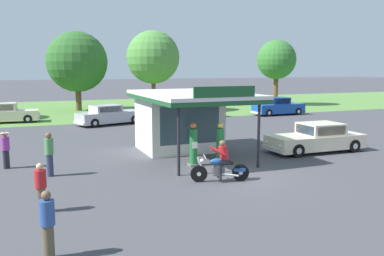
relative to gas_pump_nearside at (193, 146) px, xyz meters
name	(u,v)px	position (x,y,z in m)	size (l,w,h in m)	color
ground_plane	(236,175)	(1.03, -2.06, -0.87)	(300.00, 300.00, 0.00)	#424247
grass_verge_strip	(104,108)	(1.03, 27.94, -0.87)	(120.00, 24.00, 0.01)	#56843D
service_station_kiosk	(181,116)	(0.65, 3.19, 0.94)	(4.56, 7.24, 3.55)	silver
gas_pump_nearside	(193,146)	(0.00, 0.00, 0.00)	(0.44, 0.44, 1.91)	slate
gas_pump_offside	(220,145)	(1.30, 0.00, -0.03)	(0.44, 0.44, 1.86)	slate
motorcycle_with_rider	(221,165)	(0.00, -2.72, -0.22)	(2.18, 0.87, 1.58)	black
featured_classic_sedan	(316,139)	(7.09, 0.52, -0.21)	(5.27, 2.10, 1.47)	beige
parked_car_back_row_centre	(109,115)	(-0.90, 14.79, -0.18)	(5.39, 3.17, 1.50)	#B7B7BC
parked_car_back_row_centre_left	(278,107)	(14.83, 15.45, -0.15)	(4.95, 1.97, 1.62)	#19479E
parked_car_back_row_far_left	(6,114)	(-8.29, 18.87, -0.17)	(5.09, 2.12, 1.57)	beige
parked_car_back_row_right	(197,110)	(7.05, 16.33, -0.19)	(5.02, 2.50, 1.49)	gold
bystander_standing_back_lot	(49,153)	(-5.95, 0.52, 0.06)	(0.34, 0.34, 1.76)	#2D3351
bystander_strolling_foreground	(47,224)	(-6.39, -6.97, -0.04)	(0.34, 0.34, 1.59)	brown
bystander_chatting_near_pumps	(6,149)	(-7.62, 2.57, -0.04)	(0.34, 0.34, 1.57)	black
bystander_leaning_by_kiosk	(41,187)	(-6.42, -3.71, -0.09)	(0.34, 0.34, 1.50)	brown
tree_oak_far_left	(277,60)	(20.18, 23.93, 4.36)	(4.49, 4.49, 7.51)	brown
tree_oak_centre	(153,58)	(5.00, 22.63, 4.38)	(5.20, 5.20, 7.95)	brown
tree_oak_right	(78,63)	(-1.72, 26.33, 3.93)	(6.06, 6.06, 7.95)	brown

